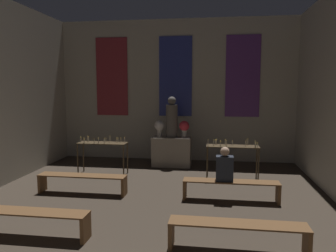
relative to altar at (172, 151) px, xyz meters
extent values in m
cube|color=#B2AD9E|center=(0.00, 0.96, 1.85)|extent=(7.90, 0.12, 4.59)
cube|color=maroon|center=(-2.14, 0.88, 2.31)|extent=(1.07, 0.03, 2.57)
cube|color=navy|center=(0.00, 0.88, 2.31)|extent=(1.07, 0.03, 2.57)
cube|color=#60337F|center=(2.14, 0.88, 2.31)|extent=(1.07, 0.03, 2.57)
cube|color=gray|center=(0.00, 0.00, 0.00)|extent=(1.17, 0.61, 0.90)
cylinder|color=#5B5651|center=(0.00, 0.00, 0.94)|extent=(0.35, 0.35, 0.98)
sphere|color=#5B5651|center=(0.00, 0.00, 1.56)|extent=(0.25, 0.25, 0.25)
cylinder|color=beige|center=(-0.38, 0.00, 0.57)|extent=(0.15, 0.15, 0.24)
sphere|color=silver|center=(-0.38, 0.00, 0.79)|extent=(0.31, 0.31, 0.31)
cylinder|color=beige|center=(0.38, 0.00, 0.57)|extent=(0.15, 0.15, 0.24)
sphere|color=#DB3342|center=(0.38, 0.00, 0.79)|extent=(0.31, 0.31, 0.31)
cube|color=#473823|center=(-1.76, -1.24, 0.43)|extent=(1.35, 0.45, 0.02)
cylinder|color=#473823|center=(-2.41, -1.44, -0.01)|extent=(0.04, 0.04, 0.87)
cylinder|color=#473823|center=(-1.12, -1.44, -0.01)|extent=(0.04, 0.04, 0.87)
cylinder|color=#473823|center=(-2.41, -1.04, -0.01)|extent=(0.04, 0.04, 0.87)
cylinder|color=#473823|center=(-1.12, -1.04, -0.01)|extent=(0.04, 0.04, 0.87)
cylinder|color=silver|center=(-1.65, -1.42, 0.51)|extent=(0.02, 0.02, 0.14)
sphere|color=#F9CC4C|center=(-1.65, -1.42, 0.59)|extent=(0.02, 0.02, 0.02)
cylinder|color=silver|center=(-1.57, -1.17, 0.52)|extent=(0.02, 0.02, 0.17)
sphere|color=#F9CC4C|center=(-1.57, -1.17, 0.62)|extent=(0.02, 0.02, 0.02)
cylinder|color=silver|center=(-2.20, -1.16, 0.50)|extent=(0.02, 0.02, 0.13)
sphere|color=#F9CC4C|center=(-2.20, -1.16, 0.58)|extent=(0.02, 0.02, 0.02)
cylinder|color=silver|center=(-2.23, -1.41, 0.50)|extent=(0.02, 0.02, 0.13)
sphere|color=#F9CC4C|center=(-2.23, -1.41, 0.58)|extent=(0.02, 0.02, 0.02)
cylinder|color=silver|center=(-2.22, -1.43, 0.49)|extent=(0.02, 0.02, 0.10)
sphere|color=#F9CC4C|center=(-2.22, -1.43, 0.55)|extent=(0.02, 0.02, 0.02)
cylinder|color=silver|center=(-1.70, -1.13, 0.49)|extent=(0.02, 0.02, 0.10)
sphere|color=#F9CC4C|center=(-1.70, -1.13, 0.55)|extent=(0.02, 0.02, 0.02)
cylinder|color=silver|center=(-1.82, -1.40, 0.51)|extent=(0.02, 0.02, 0.14)
sphere|color=#F9CC4C|center=(-1.82, -1.40, 0.59)|extent=(0.02, 0.02, 0.02)
cylinder|color=silver|center=(-1.15, -1.18, 0.51)|extent=(0.02, 0.02, 0.14)
sphere|color=#F9CC4C|center=(-1.15, -1.18, 0.59)|extent=(0.02, 0.02, 0.02)
cylinder|color=silver|center=(-1.93, -1.42, 0.50)|extent=(0.02, 0.02, 0.11)
sphere|color=#F9CC4C|center=(-1.93, -1.42, 0.57)|extent=(0.02, 0.02, 0.02)
cylinder|color=silver|center=(-1.34, -1.17, 0.50)|extent=(0.02, 0.02, 0.11)
sphere|color=#F9CC4C|center=(-1.34, -1.17, 0.56)|extent=(0.02, 0.02, 0.02)
cylinder|color=silver|center=(-2.38, -1.26, 0.50)|extent=(0.02, 0.02, 0.12)
sphere|color=#F9CC4C|center=(-2.38, -1.26, 0.57)|extent=(0.02, 0.02, 0.02)
cylinder|color=silver|center=(-2.39, -1.23, 0.50)|extent=(0.02, 0.02, 0.12)
sphere|color=#F9CC4C|center=(-2.39, -1.23, 0.58)|extent=(0.02, 0.02, 0.02)
cylinder|color=silver|center=(-2.24, -1.10, 0.51)|extent=(0.02, 0.02, 0.14)
sphere|color=#F9CC4C|center=(-2.24, -1.10, 0.59)|extent=(0.02, 0.02, 0.02)
cylinder|color=silver|center=(-1.38, -1.14, 0.49)|extent=(0.02, 0.02, 0.11)
sphere|color=#F9CC4C|center=(-1.38, -1.14, 0.56)|extent=(0.02, 0.02, 0.02)
cylinder|color=silver|center=(-1.27, -1.14, 0.49)|extent=(0.02, 0.02, 0.11)
sphere|color=#F9CC4C|center=(-1.27, -1.14, 0.56)|extent=(0.02, 0.02, 0.02)
cube|color=#473823|center=(1.76, -1.24, 0.43)|extent=(1.35, 0.45, 0.02)
cylinder|color=#473823|center=(1.12, -1.44, -0.01)|extent=(0.04, 0.04, 0.87)
cylinder|color=#473823|center=(2.41, -1.44, -0.01)|extent=(0.04, 0.04, 0.87)
cylinder|color=#473823|center=(1.12, -1.04, -0.01)|extent=(0.04, 0.04, 0.87)
cylinder|color=#473823|center=(2.41, -1.04, -0.01)|extent=(0.04, 0.04, 0.87)
cylinder|color=silver|center=(1.13, -1.43, 0.52)|extent=(0.02, 0.02, 0.17)
sphere|color=#F9CC4C|center=(1.13, -1.43, 0.62)|extent=(0.02, 0.02, 0.02)
cylinder|color=silver|center=(2.31, -1.43, 0.52)|extent=(0.02, 0.02, 0.16)
sphere|color=#F9CC4C|center=(2.31, -1.43, 0.61)|extent=(0.02, 0.02, 0.02)
cylinder|color=silver|center=(2.10, -1.23, 0.51)|extent=(0.02, 0.02, 0.14)
sphere|color=#F9CC4C|center=(2.10, -1.23, 0.59)|extent=(0.02, 0.02, 0.02)
cylinder|color=silver|center=(2.17, -1.06, 0.52)|extent=(0.02, 0.02, 0.16)
sphere|color=#F9CC4C|center=(2.17, -1.06, 0.61)|extent=(0.02, 0.02, 0.02)
cylinder|color=silver|center=(1.60, -1.40, 0.51)|extent=(0.02, 0.02, 0.15)
sphere|color=#F9CC4C|center=(1.60, -1.40, 0.60)|extent=(0.02, 0.02, 0.02)
cylinder|color=silver|center=(2.39, -1.34, 0.49)|extent=(0.02, 0.02, 0.10)
sphere|color=#F9CC4C|center=(2.39, -1.34, 0.55)|extent=(0.02, 0.02, 0.02)
cylinder|color=silver|center=(1.27, -1.31, 0.51)|extent=(0.02, 0.02, 0.14)
sphere|color=#F9CC4C|center=(1.27, -1.31, 0.59)|extent=(0.02, 0.02, 0.02)
cylinder|color=silver|center=(1.34, -1.10, 0.50)|extent=(0.02, 0.02, 0.12)
sphere|color=#F9CC4C|center=(1.34, -1.10, 0.57)|extent=(0.02, 0.02, 0.02)
cylinder|color=silver|center=(1.33, -1.12, 0.49)|extent=(0.02, 0.02, 0.11)
sphere|color=#F9CC4C|center=(1.33, -1.12, 0.56)|extent=(0.02, 0.02, 0.02)
cylinder|color=silver|center=(2.33, -1.39, 0.49)|extent=(0.02, 0.02, 0.10)
sphere|color=#F9CC4C|center=(2.33, -1.39, 0.55)|extent=(0.02, 0.02, 0.02)
cylinder|color=silver|center=(1.45, -1.34, 0.49)|extent=(0.02, 0.02, 0.11)
sphere|color=#F9CC4C|center=(1.45, -1.34, 0.56)|extent=(0.02, 0.02, 0.02)
cylinder|color=silver|center=(1.45, -1.23, 0.49)|extent=(0.02, 0.02, 0.11)
sphere|color=#F9CC4C|center=(1.45, -1.23, 0.56)|extent=(0.02, 0.02, 0.02)
cylinder|color=silver|center=(1.77, -1.15, 0.49)|extent=(0.02, 0.02, 0.11)
sphere|color=#F9CC4C|center=(1.77, -1.15, 0.56)|extent=(0.02, 0.02, 0.02)
cylinder|color=silver|center=(2.32, -1.40, 0.49)|extent=(0.02, 0.02, 0.11)
sphere|color=#F9CC4C|center=(2.32, -1.40, 0.56)|extent=(0.02, 0.02, 0.02)
cylinder|color=silver|center=(1.58, -1.16, 0.50)|extent=(0.02, 0.02, 0.13)
sphere|color=#F9CC4C|center=(1.58, -1.16, 0.58)|extent=(0.02, 0.02, 0.02)
cube|color=brown|center=(-1.66, -5.12, -0.03)|extent=(2.02, 0.36, 0.03)
cube|color=brown|center=(-0.68, -5.12, -0.25)|extent=(0.06, 0.32, 0.41)
cube|color=brown|center=(1.66, -5.12, -0.03)|extent=(2.02, 0.36, 0.03)
cube|color=brown|center=(0.68, -5.12, -0.25)|extent=(0.06, 0.32, 0.41)
cube|color=brown|center=(2.63, -5.12, -0.25)|extent=(0.06, 0.32, 0.41)
cube|color=brown|center=(-1.66, -2.93, -0.03)|extent=(2.02, 0.36, 0.03)
cube|color=brown|center=(-2.63, -2.93, -0.25)|extent=(0.06, 0.32, 0.41)
cube|color=brown|center=(-0.68, -2.93, -0.25)|extent=(0.06, 0.32, 0.41)
cube|color=brown|center=(1.66, -2.93, -0.03)|extent=(2.02, 0.36, 0.03)
cube|color=brown|center=(0.68, -2.93, -0.25)|extent=(0.06, 0.32, 0.41)
cube|color=brown|center=(2.63, -2.93, -0.25)|extent=(0.06, 0.32, 0.41)
cube|color=#282D38|center=(1.52, -2.93, 0.25)|extent=(0.36, 0.24, 0.53)
sphere|color=tan|center=(1.52, -2.93, 0.61)|extent=(0.20, 0.20, 0.20)
camera|label=1|loc=(1.31, -9.79, 1.95)|focal=35.00mm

